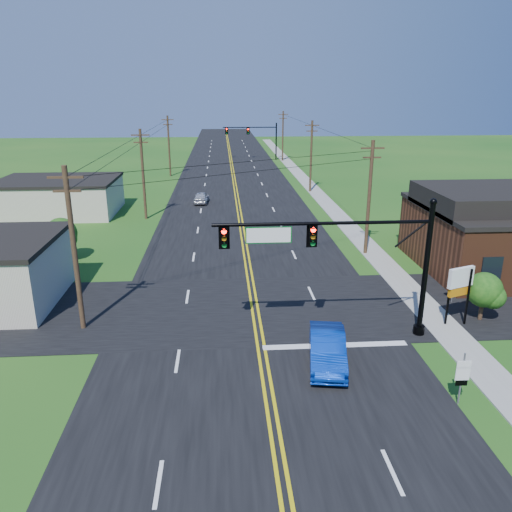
{
  "coord_description": "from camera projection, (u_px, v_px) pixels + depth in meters",
  "views": [
    {
      "loc": [
        -1.67,
        -15.62,
        12.55
      ],
      "look_at": [
        0.11,
        10.0,
        4.0
      ],
      "focal_mm": 35.0,
      "sensor_mm": 36.0,
      "label": 1
    }
  ],
  "objects": [
    {
      "name": "pylon_sign",
      "position": [
        460.0,
        284.0,
        27.32
      ],
      "size": [
        1.63,
        0.81,
        3.41
      ],
      "rotation": [
        0.0,
        0.0,
        0.37
      ],
      "color": "black",
      "rests_on": "ground"
    },
    {
      "name": "signal_mast_main",
      "position": [
        342.0,
        253.0,
        25.21
      ],
      "size": [
        11.3,
        0.6,
        7.48
      ],
      "color": "black",
      "rests_on": "ground"
    },
    {
      "name": "road_cross",
      "position": [
        252.0,
        308.0,
        30.21
      ],
      "size": [
        70.0,
        10.0,
        0.04
      ],
      "primitive_type": "cube",
      "color": "black",
      "rests_on": "ground"
    },
    {
      "name": "utility_pole_right_c",
      "position": [
        283.0,
        135.0,
        91.84
      ],
      "size": [
        1.8,
        0.28,
        9.0
      ],
      "color": "#342117",
      "rests_on": "ground"
    },
    {
      "name": "blue_car",
      "position": [
        327.0,
        349.0,
        23.83
      ],
      "size": [
        2.37,
        4.94,
        1.56
      ],
      "primitive_type": "imported",
      "rotation": [
        0.0,
        0.0,
        -0.16
      ],
      "color": "#0731A8",
      "rests_on": "ground"
    },
    {
      "name": "tree_left",
      "position": [
        61.0,
        233.0,
        38.08
      ],
      "size": [
        2.4,
        2.4,
        3.37
      ],
      "color": "#342117",
      "rests_on": "ground"
    },
    {
      "name": "shrub_corner",
      "position": [
        484.0,
        290.0,
        28.12
      ],
      "size": [
        2.0,
        2.0,
        2.86
      ],
      "color": "#342117",
      "rests_on": "ground"
    },
    {
      "name": "cream_bldg_far",
      "position": [
        59.0,
        196.0,
        52.99
      ],
      "size": [
        12.2,
        9.2,
        3.7
      ],
      "color": "beige",
      "rests_on": "ground"
    },
    {
      "name": "signal_mast_far",
      "position": [
        253.0,
        135.0,
        93.44
      ],
      "size": [
        10.98,
        0.6,
        7.48
      ],
      "color": "black",
      "rests_on": "ground"
    },
    {
      "name": "route_sign",
      "position": [
        462.0,
        375.0,
        20.54
      ],
      "size": [
        0.6,
        0.1,
        2.4
      ],
      "rotation": [
        0.0,
        0.0,
        -0.03
      ],
      "color": "slate",
      "rests_on": "ground"
    },
    {
      "name": "stop_sign",
      "position": [
        454.0,
        280.0,
        30.55
      ],
      "size": [
        0.73,
        0.16,
        2.06
      ],
      "rotation": [
        0.0,
        0.0,
        -0.18
      ],
      "color": "slate",
      "rests_on": "ground"
    },
    {
      "name": "ground",
      "position": [
        271.0,
        440.0,
        18.86
      ],
      "size": [
        260.0,
        260.0,
        0.0
      ],
      "primitive_type": "plane",
      "color": "#174C15",
      "rests_on": "ground"
    },
    {
      "name": "utility_pole_right_b",
      "position": [
        311.0,
        155.0,
        63.45
      ],
      "size": [
        1.8,
        0.28,
        9.0
      ],
      "color": "#342117",
      "rests_on": "ground"
    },
    {
      "name": "tree_right_back",
      "position": [
        424.0,
        210.0,
        43.7
      ],
      "size": [
        3.0,
        3.0,
        4.1
      ],
      "color": "#342117",
      "rests_on": "ground"
    },
    {
      "name": "sidewalk",
      "position": [
        328.0,
        205.0,
        57.4
      ],
      "size": [
        2.0,
        160.0,
        0.08
      ],
      "primitive_type": "cube",
      "color": "gray",
      "rests_on": "ground"
    },
    {
      "name": "utility_pole_left_b",
      "position": [
        143.0,
        173.0,
        49.87
      ],
      "size": [
        1.8,
        0.28,
        9.0
      ],
      "color": "#342117",
      "rests_on": "ground"
    },
    {
      "name": "utility_pole_left_a",
      "position": [
        74.0,
        247.0,
        26.21
      ],
      "size": [
        1.8,
        0.28,
        9.0
      ],
      "color": "#342117",
      "rests_on": "ground"
    },
    {
      "name": "road_main",
      "position": [
        234.0,
        190.0,
        66.18
      ],
      "size": [
        16.0,
        220.0,
        0.04
      ],
      "primitive_type": "cube",
      "color": "black",
      "rests_on": "ground"
    },
    {
      "name": "utility_pole_right_a",
      "position": [
        369.0,
        196.0,
        38.84
      ],
      "size": [
        1.8,
        0.28,
        9.0
      ],
      "color": "#342117",
      "rests_on": "ground"
    },
    {
      "name": "distant_car",
      "position": [
        201.0,
        198.0,
        58.15
      ],
      "size": [
        1.84,
        3.95,
        1.31
      ],
      "primitive_type": "imported",
      "rotation": [
        0.0,
        0.0,
        3.07
      ],
      "color": "#BBBBC0",
      "rests_on": "ground"
    },
    {
      "name": "utility_pole_left_c",
      "position": [
        169.0,
        145.0,
        75.43
      ],
      "size": [
        1.8,
        0.28,
        9.0
      ],
      "color": "#342117",
      "rests_on": "ground"
    }
  ]
}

